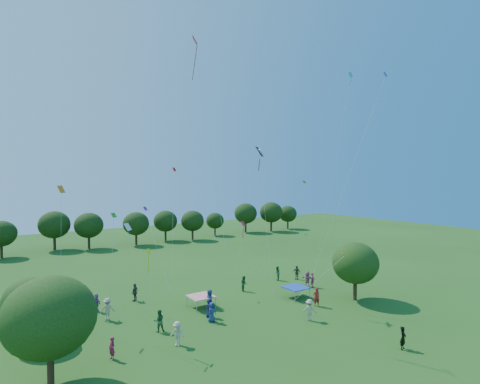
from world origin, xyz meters
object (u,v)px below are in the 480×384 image
near_tree_west (50,317)px  tent_red_stripe (201,296)px  red_high_kite (201,85)px  pirate_kite (260,155)px  tent_blue (296,288)px  man_in_black (403,338)px  near_tree_east (355,263)px  near_tree_north (30,301)px

near_tree_west → tent_red_stripe: near_tree_west is taller
red_high_kite → pirate_kite: bearing=-1.2°
tent_blue → near_tree_west: bearing=-170.0°
tent_blue → red_high_kite: red_high_kite is taller
tent_red_stripe → tent_blue: 9.80m
near_tree_west → tent_blue: size_ratio=2.95×
near_tree_west → red_high_kite: 21.81m
tent_red_stripe → man_in_black: bearing=-64.0°
near_tree_east → red_high_kite: red_high_kite is taller
man_in_black → pirate_kite: bearing=81.4°
man_in_black → near_tree_east: bearing=40.7°
tent_blue → man_in_black: man_in_black is taller
near_tree_east → tent_blue: near_tree_east is taller
near_tree_north → tent_blue: bearing=-8.0°
man_in_black → red_high_kite: size_ratio=0.07×
red_high_kite → tent_red_stripe: bearing=63.4°
man_in_black → red_high_kite: (-8.30, 14.68, 19.71)m
tent_blue → red_high_kite: (-9.95, 1.74, 19.49)m
near_tree_north → red_high_kite: size_ratio=0.21×
man_in_black → pirate_kite: pirate_kite is taller
near_tree_north → tent_blue: near_tree_north is taller
tent_blue → red_high_kite: size_ratio=0.09×
near_tree_west → tent_red_stripe: bearing=27.0°
near_tree_east → man_in_black: size_ratio=3.56×
near_tree_north → near_tree_east: bearing=-14.5°
man_in_black → tent_red_stripe: bearing=100.5°
man_in_black → pirate_kite: (-1.74, 14.54, 13.75)m
near_tree_west → near_tree_east: near_tree_west is taller
near_tree_north → tent_red_stripe: near_tree_north is taller
near_tree_east → tent_red_stripe: near_tree_east is taller
near_tree_north → red_high_kite: (13.52, -1.57, 17.40)m
near_tree_north → near_tree_east: size_ratio=0.83×
near_tree_east → man_in_black: bearing=-123.9°
tent_red_stripe → tent_blue: size_ratio=1.00×
near_tree_west → near_tree_north: size_ratio=1.34×
near_tree_north → near_tree_east: (27.87, -7.23, 0.62)m
tent_red_stripe → man_in_black: man_in_black is taller
near_tree_west → pirate_kite: 23.01m
near_tree_west → man_in_black: near_tree_west is taller
near_tree_north → man_in_black: (21.82, -16.25, -2.31)m
near_tree_west → red_high_kite: size_ratio=0.27×
near_tree_east → pirate_kite: bearing=144.7°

